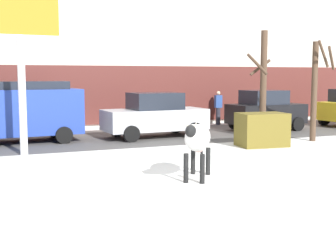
{
  "coord_description": "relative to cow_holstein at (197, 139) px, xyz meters",
  "views": [
    {
      "loc": [
        -4.86,
        -10.18,
        2.54
      ],
      "look_at": [
        -0.02,
        1.78,
        1.1
      ],
      "focal_mm": 48.65,
      "sensor_mm": 36.0,
      "label": 1
    }
  ],
  "objects": [
    {
      "name": "ground_plane",
      "position": [
        0.09,
        0.25,
        -1.0
      ],
      "size": [
        120.0,
        120.0,
        0.0
      ],
      "primitive_type": "plane",
      "color": "white"
    },
    {
      "name": "dumpster",
      "position": [
        4.44,
        3.83,
        -0.4
      ],
      "size": [
        1.8,
        1.27,
        1.2
      ],
      "primitive_type": "cube",
      "rotation": [
        0.0,
        0.0,
        -0.1
      ],
      "color": "brown",
      "rests_on": "ground"
    },
    {
      "name": "billboard",
      "position": [
        -3.65,
        5.13,
        3.31
      ],
      "size": [
        2.53,
        0.39,
        5.56
      ],
      "color": "silver",
      "rests_on": "ground"
    },
    {
      "name": "car_blue_van",
      "position": [
        -3.58,
        8.01,
        0.24
      ],
      "size": [
        4.7,
        2.32,
        2.32
      ],
      "color": "#233D9E",
      "rests_on": "ground"
    },
    {
      "name": "cow_holstein",
      "position": [
        0.0,
        0.0,
        0.0
      ],
      "size": [
        1.43,
        1.79,
        1.54
      ],
      "color": "silver",
      "rests_on": "ground"
    },
    {
      "name": "bare_tree_left_lot",
      "position": [
        5.62,
        5.62,
        1.23
      ],
      "size": [
        1.19,
        1.2,
        4.31
      ],
      "color": "#4C3828",
      "rests_on": "ground"
    },
    {
      "name": "car_black_hatchback",
      "position": [
        7.3,
        7.85,
        -0.07
      ],
      "size": [
        3.59,
        2.08,
        1.86
      ],
      "color": "black",
      "rests_on": "ground"
    },
    {
      "name": "pedestrian_by_cars",
      "position": [
        6.44,
        10.86,
        -0.12
      ],
      "size": [
        0.36,
        0.24,
        1.73
      ],
      "color": "#282833",
      "rests_on": "ground"
    },
    {
      "name": "building_facade",
      "position": [
        0.09,
        14.47,
        5.48
      ],
      "size": [
        44.0,
        6.1,
        13.0
      ],
      "color": "beige",
      "rests_on": "ground"
    },
    {
      "name": "car_silver_sedan",
      "position": [
        1.7,
        7.5,
        -0.09
      ],
      "size": [
        4.29,
        2.17,
        1.84
      ],
      "color": "#B7BABF",
      "rests_on": "ground"
    },
    {
      "name": "bare_tree_right_lot",
      "position": [
        7.06,
        4.18,
        1.07
      ],
      "size": [
        1.14,
        0.99,
        3.85
      ],
      "color": "#4C3828",
      "rests_on": "ground"
    },
    {
      "name": "road_strip",
      "position": [
        0.09,
        7.92,
        -1.0
      ],
      "size": [
        60.0,
        5.6,
        0.01
      ],
      "primitive_type": "cube",
      "color": "#514F4C",
      "rests_on": "ground"
    }
  ]
}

